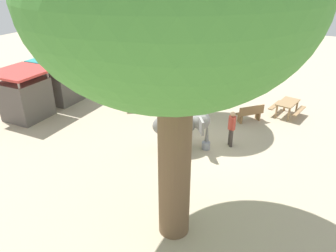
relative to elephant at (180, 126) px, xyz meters
name	(u,v)px	position (x,y,z in m)	size (l,w,h in m)	color
ground_plane	(203,144)	(0.80, -0.75, -1.10)	(60.00, 60.00, 0.00)	#BAA88C
elephant	(180,126)	(0.00, 0.00, 0.00)	(2.17, 2.36, 1.72)	slate
person_handler	(232,126)	(1.22, -1.86, -0.15)	(0.44, 0.32, 1.62)	#3F3833
shade_tree_secondary	(184,13)	(3.09, 1.26, 4.10)	(4.55, 4.17, 6.89)	brown
wooden_bench	(250,113)	(4.05, -2.06, -0.62)	(1.28, 1.26, 0.88)	olive
picnic_table_near	(138,97)	(3.21, 3.97, -0.51)	(2.02, 2.03, 0.78)	#9E7A51
picnic_table_far	(287,105)	(5.62, -3.64, -0.51)	(1.78, 1.77, 0.78)	#9E7A51
market_stall_red	(26,97)	(-0.43, 8.39, 0.04)	(2.50, 2.50, 2.52)	#59514C
market_stall_teal	(62,82)	(2.17, 8.39, 0.04)	(2.50, 2.50, 2.52)	#59514C
feed_bucket	(206,145)	(0.50, -1.00, -0.94)	(0.36, 0.36, 0.32)	gray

